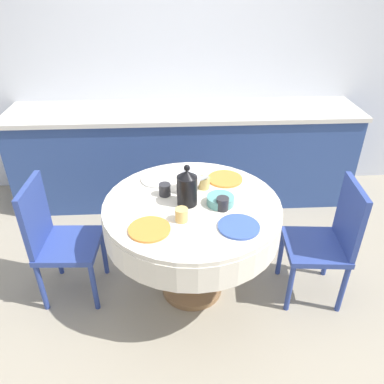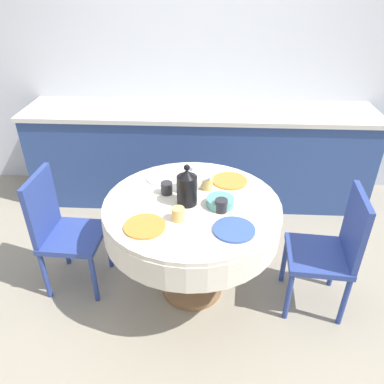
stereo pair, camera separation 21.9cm
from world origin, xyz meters
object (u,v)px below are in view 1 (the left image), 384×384
Objects in this scene: chair_right at (56,236)px; coffee_carafe at (187,188)px; teapot at (190,180)px; chair_left at (329,238)px.

chair_right is 0.97m from coffee_carafe.
teapot reaches higher than chair_right.
chair_right is at bearing 176.87° from coffee_carafe.
teapot is at bearing 99.43° from chair_right.
teapot is (0.91, 0.11, 0.35)m from chair_right.
coffee_carafe reaches higher than teapot.
chair_right is at bearing 91.02° from chair_left.
chair_left is 1.02m from coffee_carafe.
coffee_carafe is at bearing -98.55° from teapot.
chair_right is 4.51× the size of teapot.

